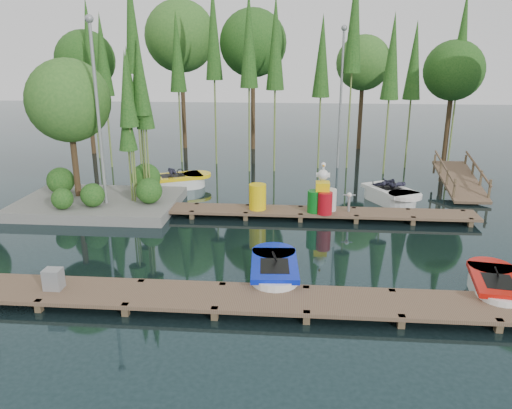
# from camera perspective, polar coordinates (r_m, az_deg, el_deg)

# --- Properties ---
(ground_plane) EXTENTS (90.00, 90.00, 0.00)m
(ground_plane) POSITION_cam_1_polar(r_m,az_deg,el_deg) (16.67, -1.86, -4.08)
(ground_plane) COLOR #1A2E32
(near_dock) EXTENTS (18.00, 1.50, 0.50)m
(near_dock) POSITION_cam_1_polar(r_m,az_deg,el_deg) (12.52, -4.28, -10.56)
(near_dock) COLOR brown
(near_dock) RESTS_ON ground
(far_dock) EXTENTS (15.00, 1.20, 0.50)m
(far_dock) POSITION_cam_1_polar(r_m,az_deg,el_deg) (18.87, 2.02, -0.76)
(far_dock) COLOR brown
(far_dock) RESTS_ON ground
(island) EXTENTS (6.20, 4.20, 6.75)m
(island) POSITION_cam_1_polar(r_m,az_deg,el_deg) (20.61, -18.71, 8.33)
(island) COLOR slate
(island) RESTS_ON ground
(tree_screen) EXTENTS (34.42, 18.53, 10.31)m
(tree_screen) POSITION_cam_1_polar(r_m,az_deg,el_deg) (26.30, -3.83, 17.34)
(tree_screen) COLOR #43301C
(tree_screen) RESTS_ON ground
(lamp_island) EXTENTS (0.30, 0.30, 7.25)m
(lamp_island) POSITION_cam_1_polar(r_m,az_deg,el_deg) (19.45, -17.73, 11.14)
(lamp_island) COLOR gray
(lamp_island) RESTS_ON ground
(lamp_rear) EXTENTS (0.30, 0.30, 7.25)m
(lamp_rear) POSITION_cam_1_polar(r_m,az_deg,el_deg) (26.57, 9.73, 13.13)
(lamp_rear) COLOR gray
(lamp_rear) RESTS_ON ground
(ramp) EXTENTS (1.50, 3.94, 1.49)m
(ramp) POSITION_cam_1_polar(r_m,az_deg,el_deg) (23.70, 22.27, 2.60)
(ramp) COLOR brown
(ramp) RESTS_ON ground
(boat_blue) EXTENTS (1.41, 2.82, 0.92)m
(boat_blue) POSITION_cam_1_polar(r_m,az_deg,el_deg) (13.72, 2.10, -7.76)
(boat_blue) COLOR white
(boat_blue) RESTS_ON ground
(boat_red) EXTENTS (1.53, 2.71, 0.86)m
(boat_red) POSITION_cam_1_polar(r_m,az_deg,el_deg) (14.31, 25.65, -8.56)
(boat_red) COLOR white
(boat_red) RESTS_ON ground
(boat_yellow_far) EXTENTS (3.13, 2.38, 1.43)m
(boat_yellow_far) POSITION_cam_1_polar(r_m,az_deg,el_deg) (23.14, -8.87, 2.63)
(boat_yellow_far) COLOR white
(boat_yellow_far) RESTS_ON ground
(boat_white_far) EXTENTS (2.52, 3.18, 1.37)m
(boat_white_far) POSITION_cam_1_polar(r_m,az_deg,el_deg) (21.38, 15.11, 1.03)
(boat_white_far) COLOR white
(boat_white_far) RESTS_ON ground
(utility_cabinet) EXTENTS (0.43, 0.37, 0.53)m
(utility_cabinet) POSITION_cam_1_polar(r_m,az_deg,el_deg) (13.64, -22.15, -7.90)
(utility_cabinet) COLOR gray
(utility_cabinet) RESTS_ON near_dock
(yellow_barrel) EXTENTS (0.64, 0.64, 0.97)m
(yellow_barrel) POSITION_cam_1_polar(r_m,az_deg,el_deg) (18.74, 0.18, 0.89)
(yellow_barrel) COLOR yellow
(yellow_barrel) RESTS_ON far_dock
(drum_cluster) EXTENTS (1.09, 1.00, 1.88)m
(drum_cluster) POSITION_cam_1_polar(r_m,az_deg,el_deg) (18.55, 7.66, 0.78)
(drum_cluster) COLOR #0B6B1A
(drum_cluster) RESTS_ON far_dock
(seagull_post) EXTENTS (0.46, 0.25, 0.73)m
(seagull_post) POSITION_cam_1_polar(r_m,az_deg,el_deg) (18.78, 10.60, 0.65)
(seagull_post) COLOR gray
(seagull_post) RESTS_ON far_dock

